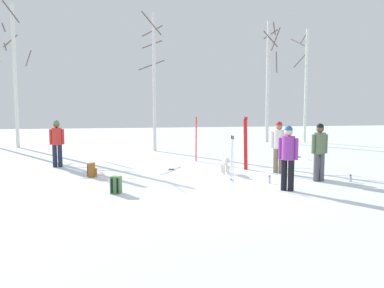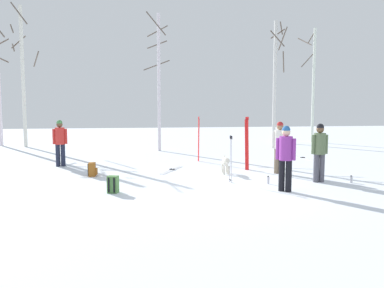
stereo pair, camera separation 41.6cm
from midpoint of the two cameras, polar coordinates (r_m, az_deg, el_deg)
ground_plane at (r=10.63m, az=5.09°, el=-6.40°), size 60.00×60.00×0.00m
person_0 at (r=14.83m, az=-18.29°, el=0.57°), size 0.52×0.34×1.72m
person_1 at (r=10.25m, az=14.90°, el=-1.46°), size 0.44×0.35×1.72m
person_2 at (r=12.94m, az=13.81°, el=0.00°), size 0.47×0.34×1.72m
person_3 at (r=11.81m, az=19.42°, el=-0.68°), size 0.52×0.34×1.72m
dog at (r=12.65m, az=5.98°, el=-2.70°), size 0.29×0.89×0.57m
ski_pair_planted_0 at (r=13.46m, az=9.03°, el=0.05°), size 0.15×0.11×1.85m
ski_pair_planted_1 at (r=15.41m, az=1.77°, el=0.71°), size 0.04×0.18×1.80m
ski_pair_lying_0 at (r=13.33m, az=-2.15°, el=-3.89°), size 0.95×1.58×0.05m
ski_pair_lying_1 at (r=17.13m, az=16.88°, el=-2.01°), size 0.36×1.66×0.05m
ski_poles_0 at (r=11.18m, az=6.87°, el=-2.02°), size 0.07×0.25×1.37m
backpack_0 at (r=10.03m, az=-10.49°, el=-5.95°), size 0.31×0.33×0.44m
backpack_1 at (r=12.51m, az=-13.68°, el=-3.73°), size 0.29×0.27×0.44m
water_bottle_0 at (r=11.25m, az=12.32°, el=-5.28°), size 0.07×0.07×0.23m
water_bottle_1 at (r=12.16m, az=23.52°, el=-4.85°), size 0.08×0.08×0.21m
birch_tree_1 at (r=22.83m, az=-23.38°, el=9.57°), size 1.59×1.57×7.63m
birch_tree_2 at (r=19.17m, az=-4.34°, el=9.56°), size 1.35×1.38×6.72m
birch_tree_3 at (r=24.33m, az=12.77°, el=9.48°), size 1.21×1.35×7.37m
birch_tree_4 at (r=24.95m, az=18.04°, el=8.58°), size 1.25×1.50×6.95m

